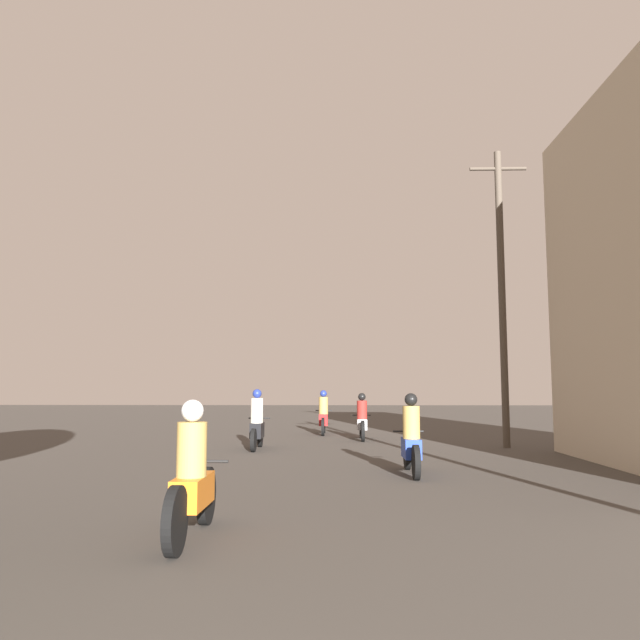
{
  "coord_description": "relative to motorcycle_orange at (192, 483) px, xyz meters",
  "views": [
    {
      "loc": [
        0.14,
        -0.23,
        1.61
      ],
      "look_at": [
        -0.38,
        17.77,
        3.59
      ],
      "focal_mm": 35.0,
      "sensor_mm": 36.0,
      "label": 1
    }
  ],
  "objects": [
    {
      "name": "motorcycle_orange",
      "position": [
        0.0,
        0.0,
        0.0
      ],
      "size": [
        0.6,
        2.11,
        1.49
      ],
      "rotation": [
        0.0,
        0.0,
        -0.15
      ],
      "color": "black",
      "rests_on": "ground_plane"
    },
    {
      "name": "motorcycle_blue",
      "position": [
        2.95,
        5.11,
        0.01
      ],
      "size": [
        0.6,
        2.06,
        1.52
      ],
      "rotation": [
        0.0,
        0.0,
        -0.15
      ],
      "color": "black",
      "rests_on": "ground_plane"
    },
    {
      "name": "motorcycle_black",
      "position": [
        -0.58,
        9.86,
        0.04
      ],
      "size": [
        0.6,
        1.98,
        1.59
      ],
      "rotation": [
        0.0,
        0.0,
        -0.15
      ],
      "color": "black",
      "rests_on": "ground_plane"
    },
    {
      "name": "motorcycle_silver",
      "position": [
        2.32,
        13.02,
        -0.0
      ],
      "size": [
        0.6,
        1.99,
        1.46
      ],
      "rotation": [
        0.0,
        0.0,
        -0.04
      ],
      "color": "black",
      "rests_on": "ground_plane"
    },
    {
      "name": "motorcycle_red",
      "position": [
        1.05,
        15.37,
        0.03
      ],
      "size": [
        0.6,
        2.07,
        1.54
      ],
      "rotation": [
        0.0,
        0.0,
        0.14
      ],
      "color": "black",
      "rests_on": "ground_plane"
    },
    {
      "name": "utility_pole_far",
      "position": [
        6.17,
        10.57,
        3.75
      ],
      "size": [
        1.6,
        0.2,
        8.36
      ],
      "color": "#4C4238",
      "rests_on": "ground_plane"
    }
  ]
}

